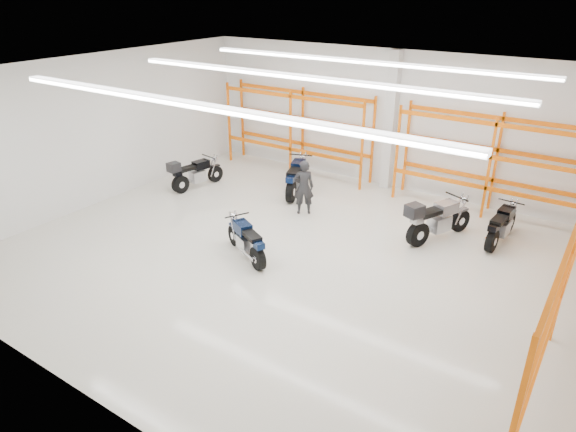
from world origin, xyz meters
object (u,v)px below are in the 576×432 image
Objects in this scene: motorcycle_main at (247,242)px; standing_man at (304,187)px; motorcycle_back_d at (501,226)px; motorcycle_back_b at (296,178)px; motorcycle_back_a at (193,174)px; structural_column at (391,122)px; motorcycle_back_c at (435,220)px.

motorcycle_main is 3.18m from standing_man.
motorcycle_back_b is at bearing -179.03° from motorcycle_back_d.
standing_man is at bearing 4.96° from motorcycle_back_a.
motorcycle_back_a is 9.66m from motorcycle_back_d.
structural_column is (-4.22, 2.12, 1.77)m from motorcycle_back_d.
structural_column reaches higher than motorcycle_main.
structural_column is (-2.71, 2.97, 1.66)m from motorcycle_back_c.
motorcycle_back_a is at bearing -32.09° from standing_man.
motorcycle_main is 0.87× the size of motorcycle_back_a.
motorcycle_back_c is (3.56, 3.58, 0.13)m from motorcycle_main.
motorcycle_back_c is (8.00, 0.80, 0.07)m from motorcycle_back_a.
motorcycle_back_a is 3.47m from motorcycle_back_b.
standing_man reaches higher than motorcycle_back_a.
motorcycle_back_c reaches higher than motorcycle_back_b.
standing_man is at bearing -108.71° from structural_column.
motorcycle_main is 4.53m from motorcycle_back_b.
motorcycle_back_a reaches higher than motorcycle_back_d.
structural_column is at bearing 35.46° from motorcycle_back_a.
motorcycle_main is at bearing -32.04° from motorcycle_back_a.
motorcycle_back_b is at bearing 107.23° from motorcycle_main.
motorcycle_back_a is 0.47× the size of structural_column.
motorcycle_back_a is at bearing -144.54° from structural_column.
motorcycle_back_c is (4.90, -0.74, 0.05)m from motorcycle_back_b.
motorcycle_back_c is 0.51× the size of structural_column.
motorcycle_back_d is at bearing 29.32° from motorcycle_back_c.
motorcycle_back_d is 5.54m from standing_man.
motorcycle_back_d is (1.51, 0.85, -0.11)m from motorcycle_back_c.
standing_man is at bearing 95.64° from motorcycle_main.
motorcycle_back_a is at bearing 147.96° from motorcycle_main.
structural_column is at bearing 82.65° from motorcycle_main.
motorcycle_back_a is at bearing -153.62° from motorcycle_back_b.
standing_man reaches higher than motorcycle_main.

